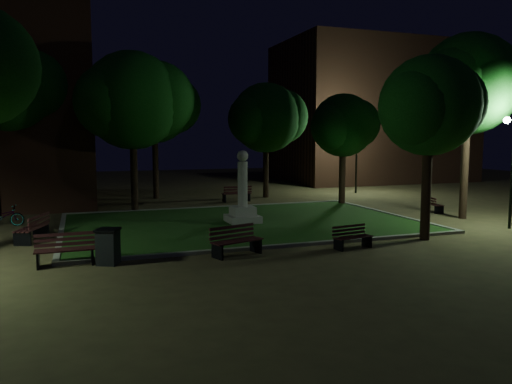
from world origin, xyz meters
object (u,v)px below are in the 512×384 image
(monument, at_px, (243,203))
(bench_left_side, at_px, (34,229))
(bench_near_right, at_px, (352,238))
(bicycle, at_px, (3,216))
(trash_bin, at_px, (108,246))
(bench_near_left, at_px, (236,242))
(bench_west_near, at_px, (65,250))
(bench_right_side, at_px, (431,205))
(bench_far_side, at_px, (237,194))

(monument, distance_m, bench_left_side, 8.58)
(bench_near_right, height_order, bicycle, bicycle)
(bench_near_right, distance_m, trash_bin, 8.16)
(bench_left_side, bearing_deg, bench_near_left, 73.72)
(bench_west_near, xyz_separation_m, bench_right_side, (17.63, 5.22, -0.07))
(bench_left_side, relative_size, bicycle, 1.10)
(bench_near_left, height_order, trash_bin, trash_bin)
(monument, bearing_deg, bench_west_near, -144.99)
(bench_west_near, distance_m, bench_far_side, 15.67)
(bench_far_side, relative_size, trash_bin, 1.58)
(bench_near_left, xyz_separation_m, bench_near_right, (4.13, -0.35, -0.08))
(bench_west_near, relative_size, bicycle, 1.01)
(bench_left_side, distance_m, bench_far_side, 13.53)
(monument, bearing_deg, bench_near_left, -110.19)
(bench_west_near, xyz_separation_m, bicycle, (-2.70, 7.93, 0.00))
(bench_right_side, height_order, bicycle, bicycle)
(bench_west_near, distance_m, bench_right_side, 18.39)
(monument, xyz_separation_m, bench_left_side, (-8.50, -1.03, -0.49))
(bench_near_left, distance_m, bench_left_side, 7.91)
(bench_west_near, bearing_deg, bench_left_side, 105.27)
(monument, xyz_separation_m, bench_right_side, (10.32, 0.10, -0.58))
(bench_left_side, height_order, bicycle, bench_left_side)
(bench_west_near, relative_size, bench_right_side, 1.15)
(monument, relative_size, bench_right_side, 2.10)
(bench_west_near, bearing_deg, bicycle, 107.83)
(bench_near_left, bearing_deg, bench_far_side, 54.63)
(monument, distance_m, bench_far_side, 7.74)
(bench_west_near, bearing_deg, bench_near_right, -6.24)
(monument, bearing_deg, bench_right_side, 0.54)
(bench_right_side, bearing_deg, bicycle, 91.32)
(bench_near_left, relative_size, bench_west_near, 1.06)
(bench_right_side, distance_m, bench_far_side, 11.07)
(trash_bin, bearing_deg, bench_left_side, 118.69)
(bench_left_side, distance_m, bicycle, 4.12)
(bench_west_near, distance_m, bicycle, 8.38)
(bench_west_near, distance_m, bench_left_side, 4.26)
(monument, distance_m, bench_right_side, 10.34)
(monument, relative_size, bench_near_right, 2.13)
(bench_right_side, bearing_deg, bench_west_near, 115.41)
(bench_left_side, relative_size, bench_far_side, 1.10)
(bench_near_right, relative_size, trash_bin, 1.36)
(bench_near_right, bearing_deg, bench_near_left, 165.99)
(bench_near_right, xyz_separation_m, bicycle, (-12.07, 8.79, 0.08))
(monument, height_order, bench_near_left, monument)
(trash_bin, height_order, bicycle, trash_bin)
(bench_left_side, bearing_deg, monument, 116.18)
(bench_right_side, xyz_separation_m, trash_bin, (-16.40, -5.55, 0.18))
(bench_near_right, distance_m, bench_right_side, 10.26)
(bicycle, bearing_deg, bench_left_side, -149.34)
(bench_near_left, bearing_deg, monument, 51.91)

